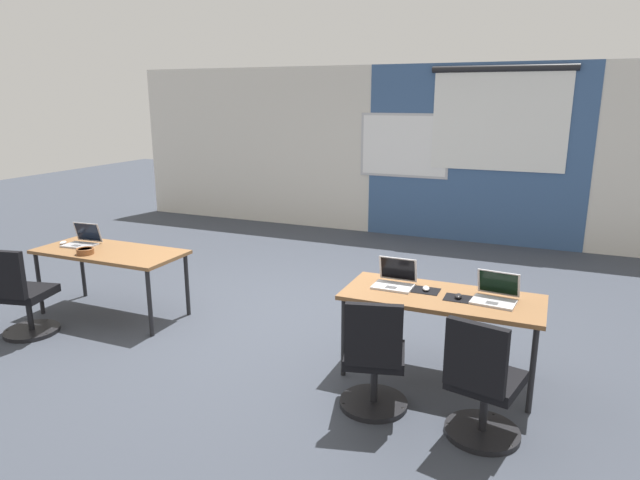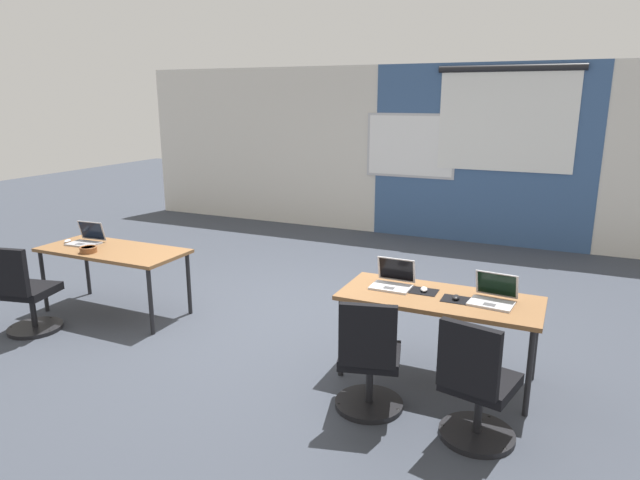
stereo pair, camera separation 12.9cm
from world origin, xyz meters
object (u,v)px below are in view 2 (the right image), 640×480
(chair_near_right_end, at_px, (476,392))
(chair_near_right_inner, at_px, (369,365))
(desk_near_left, at_px, (113,254))
(laptop_near_right_inner, at_px, (393,281))
(chair_near_left_end, at_px, (26,297))
(snack_bowl, at_px, (88,249))
(desk_near_right, at_px, (439,303))
(mouse_near_left_end, at_px, (68,241))
(laptop_near_left_end, at_px, (86,239))
(mouse_near_right_end, at_px, (456,297))
(laptop_near_right_end, at_px, (493,297))
(mouse_near_right_inner, at_px, (424,289))

(chair_near_right_end, height_order, chair_near_right_inner, same)
(desk_near_left, xyz_separation_m, laptop_near_right_inner, (3.08, 0.08, 0.11))
(chair_near_right_end, xyz_separation_m, chair_near_left_end, (-4.34, 0.01, 0.00))
(desk_near_left, height_order, chair_near_right_inner, chair_near_right_inner)
(chair_near_left_end, height_order, snack_bowl, chair_near_left_end)
(desk_near_right, distance_m, snack_bowl, 3.63)
(snack_bowl, bearing_deg, laptop_near_right_inner, 5.15)
(mouse_near_left_end, distance_m, chair_near_left_end, 0.89)
(desk_near_left, height_order, laptop_near_left_end, laptop_near_left_end)
(mouse_near_right_end, relative_size, chair_near_right_end, 0.11)
(chair_near_left_end, xyz_separation_m, snack_bowl, (0.28, 0.57, 0.38))
(desk_near_left, distance_m, chair_near_right_end, 4.03)
(laptop_near_left_end, bearing_deg, mouse_near_right_end, -5.36)
(chair_near_right_inner, bearing_deg, snack_bowl, -23.39)
(chair_near_right_end, distance_m, mouse_near_left_end, 4.67)
(laptop_near_right_end, relative_size, mouse_near_right_inner, 3.26)
(chair_near_right_inner, bearing_deg, desk_near_right, -129.22)
(snack_bowl, bearing_deg, chair_near_left_end, -115.94)
(desk_near_left, height_order, mouse_near_right_end, mouse_near_right_end)
(laptop_near_right_inner, height_order, mouse_near_right_inner, laptop_near_right_inner)
(laptop_near_left_end, relative_size, mouse_near_left_end, 3.15)
(desk_near_left, bearing_deg, mouse_near_right_end, -0.33)
(chair_near_right_inner, bearing_deg, mouse_near_right_end, -138.00)
(laptop_near_right_inner, xyz_separation_m, snack_bowl, (-3.20, -0.29, -0.01))
(mouse_near_right_inner, bearing_deg, snack_bowl, -175.55)
(desk_near_right, distance_m, chair_near_left_end, 3.99)
(chair_near_right_inner, bearing_deg, chair_near_right_end, 161.05)
(laptop_near_right_end, bearing_deg, chair_near_right_inner, -128.34)
(mouse_near_left_end, height_order, snack_bowl, snack_bowl)
(laptop_near_left_end, bearing_deg, mouse_near_right_inner, -4.21)
(mouse_near_right_end, bearing_deg, snack_bowl, -177.11)
(laptop_near_left_end, relative_size, mouse_near_right_inner, 3.18)
(desk_near_right, height_order, mouse_near_right_inner, mouse_near_right_inner)
(mouse_near_left_end, distance_m, snack_bowl, 0.57)
(desk_near_left, relative_size, mouse_near_left_end, 14.36)
(chair_near_left_end, distance_m, laptop_near_right_inner, 3.60)
(desk_near_right, bearing_deg, laptop_near_right_end, 4.66)
(desk_near_right, distance_m, mouse_near_left_end, 4.15)
(chair_near_right_end, distance_m, laptop_near_right_inner, 1.29)
(mouse_near_left_end, xyz_separation_m, snack_bowl, (0.53, -0.20, 0.02))
(desk_near_left, bearing_deg, chair_near_right_end, -11.38)
(desk_near_right, relative_size, laptop_near_left_end, 4.56)
(chair_near_right_end, xyz_separation_m, laptop_near_left_end, (-4.37, 0.85, 0.39))
(laptop_near_right_end, xyz_separation_m, mouse_near_right_inner, (-0.56, 0.03, -0.03))
(laptop_near_left_end, bearing_deg, chair_near_right_end, -15.29)
(desk_near_right, height_order, chair_near_right_end, chair_near_right_end)
(chair_near_left_end, relative_size, chair_near_right_inner, 1.00)
(desk_near_right, relative_size, laptop_near_right_end, 4.45)
(desk_near_left, bearing_deg, chair_near_left_end, -117.06)
(chair_near_left_end, height_order, laptop_near_right_inner, laptop_near_right_inner)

